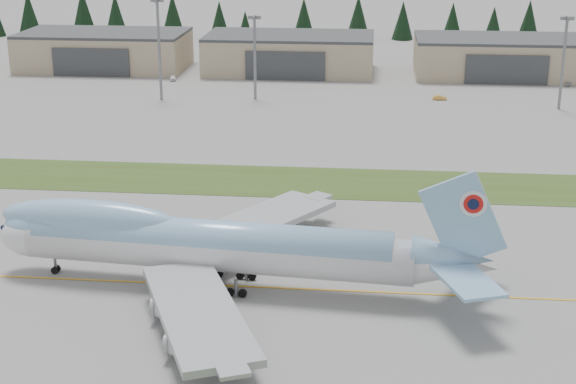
# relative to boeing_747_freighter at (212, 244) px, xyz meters

# --- Properties ---
(ground) EXTENTS (7000.00, 7000.00, 0.00)m
(ground) POSITION_rel_boeing_747_freighter_xyz_m (10.28, 0.08, -5.78)
(ground) COLOR gray
(ground) RESTS_ON ground
(grass_strip_far) EXTENTS (400.00, 18.00, 0.08)m
(grass_strip_far) POSITION_rel_boeing_747_freighter_xyz_m (10.28, 45.08, -5.78)
(grass_strip_far) COLOR #394C1B
(grass_strip_far) RESTS_ON ground
(taxiway_line_main) EXTENTS (400.00, 0.40, 0.02)m
(taxiway_line_main) POSITION_rel_boeing_747_freighter_xyz_m (10.28, 0.08, -5.78)
(taxiway_line_main) COLOR gold
(taxiway_line_main) RESTS_ON ground
(boeing_747_freighter) EXTENTS (66.59, 57.22, 17.52)m
(boeing_747_freighter) POSITION_rel_boeing_747_freighter_xyz_m (0.00, 0.00, 0.00)
(boeing_747_freighter) COLOR silver
(boeing_747_freighter) RESTS_ON ground
(hangar_left) EXTENTS (48.00, 26.60, 10.80)m
(hangar_left) POSITION_rel_boeing_747_freighter_xyz_m (-59.72, 149.97, -0.39)
(hangar_left) COLOR tan
(hangar_left) RESTS_ON ground
(hangar_center) EXTENTS (48.00, 26.60, 10.80)m
(hangar_center) POSITION_rel_boeing_747_freighter_xyz_m (-4.72, 149.97, -0.39)
(hangar_center) COLOR tan
(hangar_center) RESTS_ON ground
(hangar_right) EXTENTS (48.00, 26.60, 10.80)m
(hangar_right) POSITION_rel_boeing_747_freighter_xyz_m (55.28, 149.97, -0.39)
(hangar_right) COLOR tan
(hangar_right) RESTS_ON ground
(floodlight_masts) EXTENTS (179.53, 9.50, 24.83)m
(floodlight_masts) POSITION_rel_boeing_747_freighter_xyz_m (-10.03, 109.82, 9.56)
(floodlight_masts) COLOR slate
(floodlight_masts) RESTS_ON ground
(service_vehicle_a) EXTENTS (2.38, 4.26, 1.37)m
(service_vehicle_a) POSITION_rel_boeing_747_freighter_xyz_m (-35.67, 133.65, -5.78)
(service_vehicle_a) COLOR white
(service_vehicle_a) RESTS_ON ground
(service_vehicle_b) EXTENTS (3.52, 1.28, 1.16)m
(service_vehicle_b) POSITION_rel_boeing_747_freighter_xyz_m (36.32, 115.66, -5.78)
(service_vehicle_b) COLOR gold
(service_vehicle_b) RESTS_ON ground
(service_vehicle_c) EXTENTS (2.19, 3.77, 1.03)m
(service_vehicle_c) POSITION_rel_boeing_747_freighter_xyz_m (71.85, 136.79, -5.78)
(service_vehicle_c) COLOR #ACAEB1
(service_vehicle_c) RESTS_ON ground
(conifer_belt) EXTENTS (265.55, 15.36, 16.98)m
(conifer_belt) POSITION_rel_boeing_747_freighter_xyz_m (-4.83, 212.22, 1.48)
(conifer_belt) COLOR black
(conifer_belt) RESTS_ON ground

